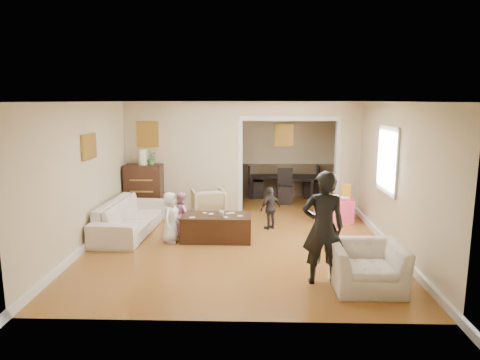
{
  "coord_description": "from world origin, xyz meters",
  "views": [
    {
      "loc": [
        0.25,
        -8.29,
        2.62
      ],
      "look_at": [
        0.0,
        0.2,
        1.05
      ],
      "focal_mm": 32.25,
      "sensor_mm": 36.0,
      "label": 1
    }
  ],
  "objects_px": {
    "play_table": "(341,209)",
    "child_toddler": "(270,208)",
    "armchair_front": "(367,266)",
    "adult_person": "(323,228)",
    "cyan_cup": "(337,197)",
    "dining_table": "(283,186)",
    "sofa": "(130,217)",
    "dresser": "(144,189)",
    "child_kneel_b": "(182,214)",
    "coffee_cup": "(222,213)",
    "table_lamp": "(143,157)",
    "armchair_back": "(208,203)",
    "coffee_table": "(217,227)",
    "child_kneel_a": "(170,217)"
  },
  "relations": [
    {
      "from": "child_toddler",
      "to": "armchair_front",
      "type": "bearing_deg",
      "value": 74.27
    },
    {
      "from": "armchair_front",
      "to": "coffee_cup",
      "type": "distance_m",
      "value": 3.0
    },
    {
      "from": "table_lamp",
      "to": "adult_person",
      "type": "height_order",
      "value": "adult_person"
    },
    {
      "from": "armchair_front",
      "to": "coffee_table",
      "type": "xyz_separation_m",
      "value": [
        -2.29,
        2.09,
        -0.08
      ]
    },
    {
      "from": "play_table",
      "to": "dining_table",
      "type": "distance_m",
      "value": 2.5
    },
    {
      "from": "coffee_table",
      "to": "child_kneel_a",
      "type": "distance_m",
      "value": 0.89
    },
    {
      "from": "cyan_cup",
      "to": "child_toddler",
      "type": "height_order",
      "value": "child_toddler"
    },
    {
      "from": "cyan_cup",
      "to": "adult_person",
      "type": "height_order",
      "value": "adult_person"
    },
    {
      "from": "armchair_front",
      "to": "adult_person",
      "type": "height_order",
      "value": "adult_person"
    },
    {
      "from": "armchair_back",
      "to": "child_kneel_a",
      "type": "distance_m",
      "value": 1.85
    },
    {
      "from": "cyan_cup",
      "to": "child_kneel_a",
      "type": "height_order",
      "value": "child_kneel_a"
    },
    {
      "from": "coffee_cup",
      "to": "dining_table",
      "type": "bearing_deg",
      "value": 69.18
    },
    {
      "from": "dining_table",
      "to": "coffee_cup",
      "type": "bearing_deg",
      "value": -99.4
    },
    {
      "from": "child_kneel_a",
      "to": "armchair_front",
      "type": "bearing_deg",
      "value": -111.03
    },
    {
      "from": "cyan_cup",
      "to": "child_toddler",
      "type": "xyz_separation_m",
      "value": [
        -1.49,
        -0.65,
        -0.1
      ]
    },
    {
      "from": "coffee_table",
      "to": "cyan_cup",
      "type": "xyz_separation_m",
      "value": [
        2.54,
        1.4,
        0.29
      ]
    },
    {
      "from": "cyan_cup",
      "to": "child_toddler",
      "type": "distance_m",
      "value": 1.63
    },
    {
      "from": "child_toddler",
      "to": "play_table",
      "type": "bearing_deg",
      "value": 164.45
    },
    {
      "from": "sofa",
      "to": "armchair_front",
      "type": "distance_m",
      "value": 4.76
    },
    {
      "from": "table_lamp",
      "to": "child_kneel_b",
      "type": "height_order",
      "value": "table_lamp"
    },
    {
      "from": "dining_table",
      "to": "sofa",
      "type": "bearing_deg",
      "value": -123.62
    },
    {
      "from": "dresser",
      "to": "adult_person",
      "type": "distance_m",
      "value": 5.19
    },
    {
      "from": "armchair_front",
      "to": "adult_person",
      "type": "distance_m",
      "value": 0.81
    },
    {
      "from": "table_lamp",
      "to": "coffee_table",
      "type": "height_order",
      "value": "table_lamp"
    },
    {
      "from": "child_kneel_b",
      "to": "cyan_cup",
      "type": "bearing_deg",
      "value": -90.58
    },
    {
      "from": "coffee_cup",
      "to": "adult_person",
      "type": "xyz_separation_m",
      "value": [
        1.59,
        -1.87,
        0.29
      ]
    },
    {
      "from": "child_kneel_a",
      "to": "child_toddler",
      "type": "height_order",
      "value": "child_kneel_a"
    },
    {
      "from": "armchair_back",
      "to": "child_toddler",
      "type": "relative_size",
      "value": 0.82
    },
    {
      "from": "child_kneel_a",
      "to": "child_kneel_b",
      "type": "xyz_separation_m",
      "value": [
        0.15,
        0.45,
        -0.05
      ]
    },
    {
      "from": "cyan_cup",
      "to": "dining_table",
      "type": "relative_size",
      "value": 0.05
    },
    {
      "from": "play_table",
      "to": "child_toddler",
      "type": "bearing_deg",
      "value": -156.22
    },
    {
      "from": "adult_person",
      "to": "child_kneel_b",
      "type": "relative_size",
      "value": 1.94
    },
    {
      "from": "sofa",
      "to": "child_kneel_a",
      "type": "bearing_deg",
      "value": -117.82
    },
    {
      "from": "adult_person",
      "to": "table_lamp",
      "type": "bearing_deg",
      "value": -47.57
    },
    {
      "from": "cyan_cup",
      "to": "dresser",
      "type": "bearing_deg",
      "value": 173.72
    },
    {
      "from": "adult_person",
      "to": "child_kneel_b",
      "type": "distance_m",
      "value": 3.28
    },
    {
      "from": "play_table",
      "to": "child_toddler",
      "type": "relative_size",
      "value": 0.59
    },
    {
      "from": "armchair_back",
      "to": "coffee_table",
      "type": "xyz_separation_m",
      "value": [
        0.33,
        -1.61,
        -0.09
      ]
    },
    {
      "from": "cyan_cup",
      "to": "coffee_table",
      "type": "bearing_deg",
      "value": -151.12
    },
    {
      "from": "child_kneel_a",
      "to": "dresser",
      "type": "bearing_deg",
      "value": 36.75
    },
    {
      "from": "play_table",
      "to": "child_toddler",
      "type": "xyz_separation_m",
      "value": [
        -1.59,
        -0.7,
        0.19
      ]
    },
    {
      "from": "coffee_cup",
      "to": "dining_table",
      "type": "xyz_separation_m",
      "value": [
        1.42,
        3.74,
        -0.22
      ]
    },
    {
      "from": "sofa",
      "to": "child_kneel_b",
      "type": "relative_size",
      "value": 2.63
    },
    {
      "from": "armchair_front",
      "to": "cyan_cup",
      "type": "bearing_deg",
      "value": 84.93
    },
    {
      "from": "coffee_table",
      "to": "play_table",
      "type": "height_order",
      "value": "play_table"
    },
    {
      "from": "table_lamp",
      "to": "adult_person",
      "type": "relative_size",
      "value": 0.22
    },
    {
      "from": "coffee_cup",
      "to": "play_table",
      "type": "distance_m",
      "value": 2.96
    },
    {
      "from": "cyan_cup",
      "to": "child_kneel_b",
      "type": "xyz_separation_m",
      "value": [
        -3.24,
        -1.1,
        -0.11
      ]
    },
    {
      "from": "adult_person",
      "to": "cyan_cup",
      "type": "bearing_deg",
      "value": -104.85
    },
    {
      "from": "table_lamp",
      "to": "adult_person",
      "type": "xyz_separation_m",
      "value": [
        3.53,
        -3.8,
        -0.51
      ]
    }
  ]
}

